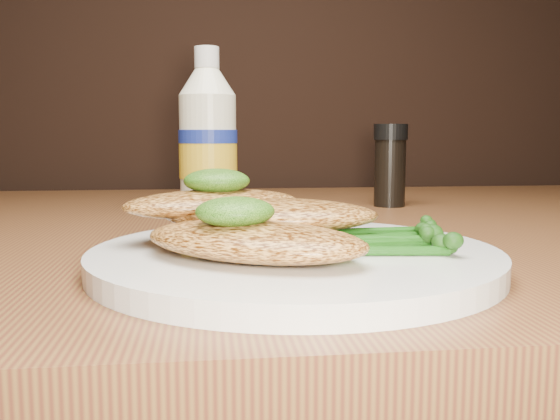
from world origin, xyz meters
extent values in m
cylinder|color=white|center=(-0.03, 0.82, 0.76)|extent=(0.28, 0.28, 0.01)
ellipsoid|color=#C98940|center=(-0.06, 0.78, 0.78)|extent=(0.17, 0.15, 0.02)
ellipsoid|color=#C98940|center=(-0.04, 0.83, 0.79)|extent=(0.16, 0.10, 0.02)
ellipsoid|color=#C98940|center=(-0.08, 0.85, 0.79)|extent=(0.15, 0.11, 0.02)
ellipsoid|color=#123508|center=(-0.07, 0.78, 0.79)|extent=(0.06, 0.05, 0.02)
ellipsoid|color=#123508|center=(-0.08, 0.86, 0.81)|extent=(0.05, 0.05, 0.02)
camera|label=1|loc=(-0.09, 0.41, 0.84)|focal=38.82mm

